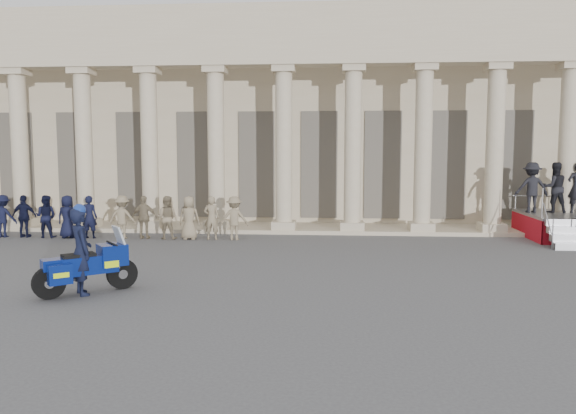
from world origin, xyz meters
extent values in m
plane|color=#49494B|center=(0.00, 0.00, 0.00)|extent=(90.00, 90.00, 0.00)
cube|color=tan|center=(0.00, 15.00, 4.50)|extent=(40.00, 10.00, 9.00)
cube|color=tan|center=(0.00, 8.80, 0.07)|extent=(40.00, 2.60, 0.15)
cube|color=tan|center=(0.00, 8.00, 6.79)|extent=(35.80, 1.00, 1.00)
cube|color=tan|center=(0.00, 8.00, 7.89)|extent=(35.80, 1.00, 1.20)
cube|color=tan|center=(-9.10, 8.00, 0.30)|extent=(0.90, 0.90, 0.30)
cylinder|color=tan|center=(-9.10, 8.00, 3.25)|extent=(0.64, 0.64, 5.60)
cube|color=tan|center=(-9.10, 8.00, 6.17)|extent=(0.85, 0.85, 0.24)
cube|color=tan|center=(-6.50, 8.00, 0.30)|extent=(0.90, 0.90, 0.30)
cylinder|color=tan|center=(-6.50, 8.00, 3.25)|extent=(0.64, 0.64, 5.60)
cube|color=tan|center=(-6.50, 8.00, 6.17)|extent=(0.85, 0.85, 0.24)
cube|color=tan|center=(-3.90, 8.00, 0.30)|extent=(0.90, 0.90, 0.30)
cylinder|color=tan|center=(-3.90, 8.00, 3.25)|extent=(0.64, 0.64, 5.60)
cube|color=tan|center=(-3.90, 8.00, 6.17)|extent=(0.85, 0.85, 0.24)
cube|color=tan|center=(-1.30, 8.00, 0.30)|extent=(0.90, 0.90, 0.30)
cylinder|color=tan|center=(-1.30, 8.00, 3.25)|extent=(0.64, 0.64, 5.60)
cube|color=tan|center=(-1.30, 8.00, 6.17)|extent=(0.85, 0.85, 0.24)
cube|color=tan|center=(1.30, 8.00, 0.30)|extent=(0.90, 0.90, 0.30)
cylinder|color=tan|center=(1.30, 8.00, 3.25)|extent=(0.64, 0.64, 5.60)
cube|color=tan|center=(1.30, 8.00, 6.17)|extent=(0.85, 0.85, 0.24)
cube|color=tan|center=(3.90, 8.00, 0.30)|extent=(0.90, 0.90, 0.30)
cylinder|color=tan|center=(3.90, 8.00, 3.25)|extent=(0.64, 0.64, 5.60)
cube|color=tan|center=(3.90, 8.00, 6.17)|extent=(0.85, 0.85, 0.24)
cube|color=tan|center=(6.50, 8.00, 0.30)|extent=(0.90, 0.90, 0.30)
cylinder|color=tan|center=(6.50, 8.00, 3.25)|extent=(0.64, 0.64, 5.60)
cube|color=tan|center=(6.50, 8.00, 6.17)|extent=(0.85, 0.85, 0.24)
cube|color=tan|center=(9.10, 8.00, 0.30)|extent=(0.90, 0.90, 0.30)
cylinder|color=tan|center=(9.10, 8.00, 3.25)|extent=(0.64, 0.64, 5.60)
cube|color=tan|center=(9.10, 8.00, 6.17)|extent=(0.85, 0.85, 0.24)
cube|color=tan|center=(11.70, 8.00, 0.30)|extent=(0.90, 0.90, 0.30)
cylinder|color=tan|center=(11.70, 8.00, 3.25)|extent=(0.64, 0.64, 5.60)
cube|color=tan|center=(11.70, 8.00, 6.17)|extent=(0.85, 0.85, 0.24)
cube|color=black|center=(-10.40, 10.02, 2.55)|extent=(1.30, 0.12, 4.20)
cube|color=black|center=(-7.80, 10.02, 2.55)|extent=(1.30, 0.12, 4.20)
cube|color=black|center=(-5.20, 10.02, 2.55)|extent=(1.30, 0.12, 4.20)
cube|color=black|center=(-2.60, 10.02, 2.55)|extent=(1.30, 0.12, 4.20)
cube|color=black|center=(0.00, 10.02, 2.55)|extent=(1.30, 0.12, 4.20)
cube|color=black|center=(2.60, 10.02, 2.55)|extent=(1.30, 0.12, 4.20)
cube|color=black|center=(5.20, 10.02, 2.55)|extent=(1.30, 0.12, 4.20)
cube|color=black|center=(7.80, 10.02, 2.55)|extent=(1.30, 0.12, 4.20)
cube|color=black|center=(10.40, 10.02, 2.55)|extent=(1.30, 0.12, 4.20)
imported|color=black|center=(-8.83, 6.17, 0.77)|extent=(1.00, 0.57, 1.55)
imported|color=black|center=(-8.02, 6.17, 0.77)|extent=(0.91, 0.38, 1.55)
imported|color=black|center=(-7.20, 6.17, 0.77)|extent=(0.75, 0.59, 1.55)
imported|color=black|center=(-6.39, 6.17, 0.77)|extent=(0.76, 0.49, 1.55)
imported|color=black|center=(-5.58, 6.17, 0.77)|extent=(0.56, 0.37, 1.55)
imported|color=#85755C|center=(-4.37, 6.17, 0.77)|extent=(1.00, 0.57, 1.55)
imported|color=#85755C|center=(-3.55, 6.17, 0.77)|extent=(0.91, 0.38, 1.55)
imported|color=#85755C|center=(-2.74, 6.17, 0.77)|extent=(0.75, 0.59, 1.55)
imported|color=#85755C|center=(-1.93, 6.17, 0.77)|extent=(0.76, 0.49, 1.55)
imported|color=#85755C|center=(-1.12, 6.17, 0.77)|extent=(0.56, 0.37, 1.55)
imported|color=#85755C|center=(-0.31, 6.17, 0.77)|extent=(1.00, 0.57, 1.55)
cube|color=#A30D19|center=(10.17, 7.47, 0.40)|extent=(0.04, 3.18, 0.80)
cube|color=gray|center=(10.75, 4.98, 0.11)|extent=(1.10, 0.28, 0.23)
cube|color=gray|center=(10.75, 5.26, 0.34)|extent=(1.10, 0.28, 0.23)
cube|color=gray|center=(10.75, 5.54, 0.56)|extent=(1.10, 0.28, 0.23)
cube|color=gray|center=(10.75, 5.82, 0.79)|extent=(1.10, 0.28, 0.23)
cylinder|color=gray|center=(12.37, 9.01, 1.40)|extent=(4.45, 0.04, 0.04)
imported|color=black|center=(10.37, 7.67, 1.81)|extent=(1.18, 0.68, 1.83)
imported|color=black|center=(11.17, 7.67, 1.81)|extent=(0.89, 0.69, 1.83)
cylinder|color=black|center=(-1.70, -0.93, 0.35)|extent=(0.63, 0.55, 0.70)
cylinder|color=black|center=(-2.94, -1.93, 0.35)|extent=(0.63, 0.55, 0.70)
cube|color=navy|center=(-2.28, -1.40, 0.65)|extent=(1.22, 1.11, 0.40)
cube|color=navy|center=(-1.87, -1.06, 0.82)|extent=(0.80, 0.79, 0.48)
cube|color=silver|center=(-1.87, -1.06, 0.58)|extent=(0.38, 0.39, 0.13)
cube|color=#B2BFCC|center=(-1.73, -0.95, 1.18)|extent=(0.48, 0.52, 0.57)
cube|color=black|center=(-2.44, -1.53, 0.87)|extent=(0.76, 0.71, 0.11)
cube|color=navy|center=(-2.89, -1.89, 0.74)|extent=(0.51, 0.51, 0.23)
cube|color=navy|center=(-2.60, -2.09, 0.58)|extent=(0.52, 0.48, 0.42)
cube|color=#CDF40C|center=(-2.60, -2.09, 0.58)|extent=(0.41, 0.40, 0.11)
cube|color=navy|center=(-3.02, -1.56, 0.58)|extent=(0.52, 0.48, 0.42)
cube|color=#CDF40C|center=(-3.02, -1.56, 0.58)|extent=(0.41, 0.40, 0.11)
cylinder|color=silver|center=(-2.85, -1.53, 0.32)|extent=(0.56, 0.48, 0.11)
cylinder|color=black|center=(-1.87, -1.06, 1.08)|extent=(0.49, 0.60, 0.04)
imported|color=black|center=(-2.40, -1.50, 0.96)|extent=(0.80, 0.84, 1.93)
sphere|color=navy|center=(-2.40, -1.50, 1.88)|extent=(0.28, 0.28, 0.28)
camera|label=1|loc=(3.04, -13.27, 3.20)|focal=35.00mm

